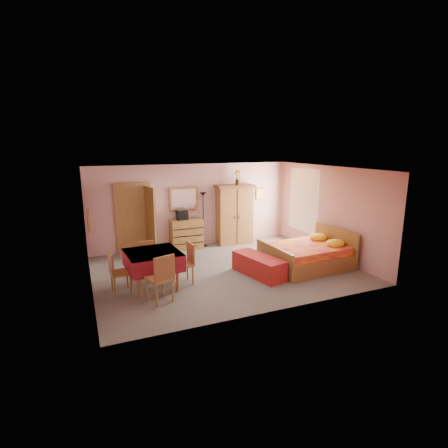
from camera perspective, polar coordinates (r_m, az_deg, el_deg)
name	(u,v)px	position (r m, az deg, el deg)	size (l,w,h in m)	color
floor	(225,270)	(9.17, 0.16, -7.46)	(6.50, 6.50, 0.00)	#605C54
ceiling	(225,169)	(8.62, 0.17, 8.97)	(6.50, 6.50, 0.00)	brown
wall_back	(194,205)	(11.10, -4.91, 3.04)	(6.50, 0.10, 2.60)	tan
wall_front	(277,247)	(6.65, 8.67, -3.77)	(6.50, 0.10, 2.60)	tan
wall_left	(87,233)	(8.13, -21.42, -1.45)	(0.10, 5.00, 2.60)	tan
wall_right	(329,212)	(10.49, 16.73, 1.96)	(0.10, 5.00, 2.60)	tan
doorway	(134,219)	(10.70, -14.55, 0.80)	(1.06, 0.12, 2.15)	#9E6B35
window	(303,200)	(11.37, 12.79, 3.77)	(0.08, 1.40, 1.95)	white
picture_left	(88,221)	(7.46, -21.27, 0.49)	(0.04, 0.32, 0.42)	orange
picture_back	(260,194)	(11.97, 5.90, 4.94)	(0.30, 0.04, 0.40)	#D8BF59
chest_of_drawers	(186,234)	(10.93, -6.15, -1.63)	(0.98, 0.49, 0.93)	olive
wall_mirror	(184,199)	(10.91, -6.61, 4.16)	(0.89, 0.05, 0.70)	white
stereo	(182,215)	(10.77, -6.86, 1.50)	(0.33, 0.24, 0.31)	black
floor_lamp	(203,220)	(11.03, -3.40, 0.71)	(0.22, 0.22, 1.73)	black
wardrobe	(234,214)	(11.34, 1.69, 1.57)	(1.23, 0.63, 1.93)	#A66B38
sunflower_vase	(237,177)	(11.22, 2.21, 7.63)	(0.19, 0.19, 0.47)	yellow
bed	(306,249)	(9.50, 13.25, -4.01)	(2.09, 1.65, 0.97)	#BF1240
bench	(259,266)	(8.77, 5.67, -6.79)	(0.55, 1.49, 0.50)	maroon
dining_table	(153,270)	(8.10, -11.44, -7.35)	(1.16, 1.16, 0.85)	maroon
chair_south	(160,277)	(7.38, -10.47, -8.58)	(0.47, 0.47, 1.03)	#AC743A
chair_north	(148,259)	(8.82, -12.30, -5.67)	(0.39, 0.39, 0.86)	#A07236
chair_west	(121,272)	(8.02, -16.51, -7.55)	(0.42, 0.42, 0.92)	#A57138
chair_east	(183,264)	(8.22, -6.74, -6.46)	(0.44, 0.44, 0.96)	#A56E37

